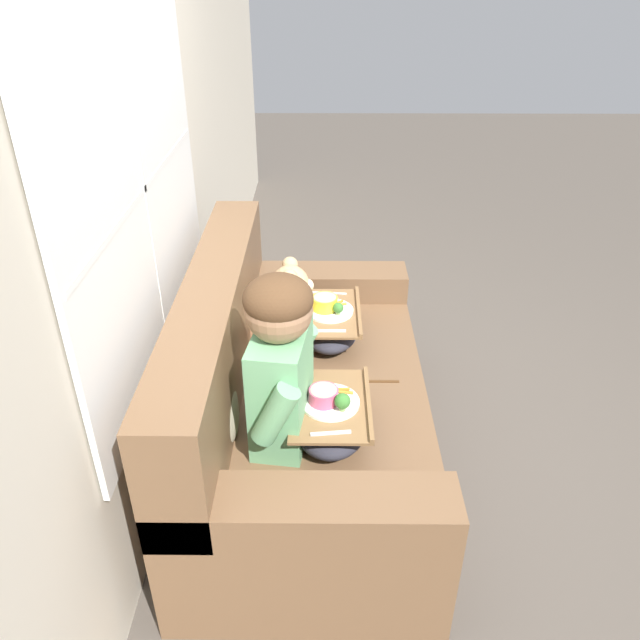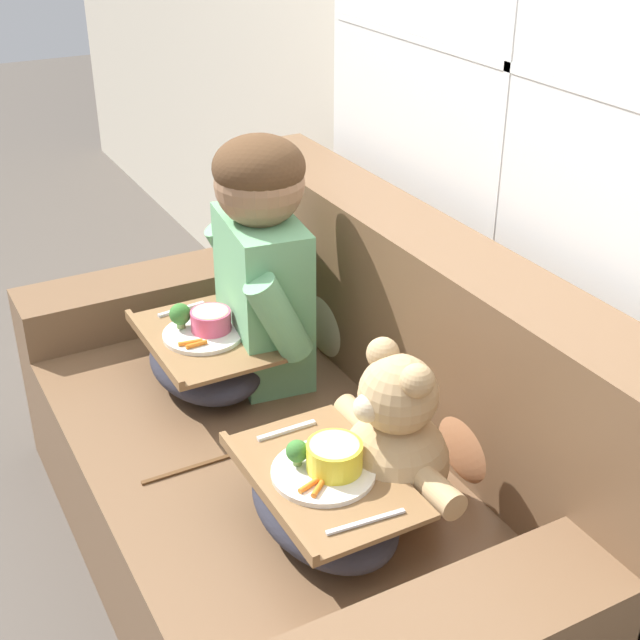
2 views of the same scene
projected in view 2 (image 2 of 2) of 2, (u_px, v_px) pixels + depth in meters
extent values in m
plane|color=#4C443D|center=(292.00, 569.00, 2.47)|extent=(14.00, 14.00, 0.00)
cube|color=beige|center=(525.00, 70.00, 2.12)|extent=(8.00, 0.05, 2.60)
cube|color=white|center=(511.00, 66.00, 2.10)|extent=(1.68, 0.02, 1.40)
cube|color=black|center=(513.00, 66.00, 2.10)|extent=(1.63, 0.01, 1.35)
cube|color=white|center=(510.00, 66.00, 2.10)|extent=(0.02, 0.02, 1.35)
cube|color=white|center=(510.00, 66.00, 2.10)|extent=(1.63, 0.02, 0.02)
cube|color=brown|center=(291.00, 507.00, 2.36)|extent=(1.80, 1.00, 0.44)
cube|color=brown|center=(422.00, 319.00, 2.31)|extent=(1.80, 0.22, 0.49)
cube|color=brown|center=(178.00, 291.00, 2.84)|extent=(0.22, 1.00, 0.15)
cube|color=brown|center=(485.00, 632.00, 1.61)|extent=(0.22, 1.00, 0.15)
cube|color=#513219|center=(282.00, 439.00, 2.25)|extent=(0.01, 0.74, 0.01)
ellipsoid|color=#C1B293|center=(335.00, 303.00, 2.58)|extent=(0.32, 0.16, 0.34)
ellipsoid|color=#B2754C|center=(478.00, 422.00, 2.05)|extent=(0.30, 0.15, 0.31)
cube|color=#66A370|center=(263.00, 297.00, 2.45)|extent=(0.36, 0.23, 0.46)
sphere|color=#936B4C|center=(259.00, 183.00, 2.30)|extent=(0.24, 0.24, 0.24)
ellipsoid|color=#4C331E|center=(259.00, 167.00, 2.28)|extent=(0.24, 0.24, 0.17)
cylinder|color=#66A370|center=(237.00, 259.00, 2.59)|extent=(0.11, 0.19, 0.25)
cylinder|color=#66A370|center=(279.00, 318.00, 2.27)|extent=(0.11, 0.19, 0.25)
sphere|color=tan|center=(395.00, 461.00, 1.98)|extent=(0.24, 0.24, 0.24)
sphere|color=tan|center=(398.00, 394.00, 1.89)|extent=(0.17, 0.17, 0.17)
sphere|color=tan|center=(383.00, 354.00, 1.91)|extent=(0.07, 0.07, 0.07)
sphere|color=tan|center=(417.00, 381.00, 1.81)|extent=(0.07, 0.07, 0.07)
sphere|color=beige|center=(368.00, 408.00, 1.86)|extent=(0.06, 0.06, 0.06)
sphere|color=black|center=(361.00, 408.00, 1.85)|extent=(0.02, 0.02, 0.02)
cylinder|color=tan|center=(358.00, 418.00, 2.08)|extent=(0.12, 0.07, 0.06)
cylinder|color=tan|center=(438.00, 492.00, 1.85)|extent=(0.12, 0.07, 0.06)
cylinder|color=tan|center=(335.00, 497.00, 2.01)|extent=(0.07, 0.11, 0.06)
cylinder|color=tan|center=(361.00, 526.00, 1.92)|extent=(0.07, 0.11, 0.06)
ellipsoid|color=#2D2D38|center=(205.00, 362.00, 2.45)|extent=(0.42, 0.29, 0.14)
cube|color=brown|center=(204.00, 338.00, 2.42)|extent=(0.44, 0.30, 0.01)
cube|color=brown|center=(153.00, 346.00, 2.35)|extent=(0.44, 0.02, 0.02)
cylinder|color=white|center=(203.00, 334.00, 2.41)|extent=(0.22, 0.22, 0.01)
cylinder|color=#D64C70|center=(211.00, 320.00, 2.41)|extent=(0.11, 0.11, 0.06)
cylinder|color=#E5D189|center=(210.00, 313.00, 2.40)|extent=(0.10, 0.10, 0.01)
sphere|color=#38702D|center=(180.00, 314.00, 2.41)|extent=(0.06, 0.06, 0.06)
cylinder|color=#7A9E56|center=(181.00, 324.00, 2.43)|extent=(0.02, 0.02, 0.03)
cylinder|color=orange|center=(190.00, 342.00, 2.35)|extent=(0.02, 0.07, 0.01)
cylinder|color=orange|center=(196.00, 344.00, 2.34)|extent=(0.01, 0.06, 0.01)
cube|color=silver|center=(181.00, 309.00, 2.54)|extent=(0.03, 0.14, 0.01)
ellipsoid|color=#2D2D38|center=(323.00, 505.00, 1.92)|extent=(0.43, 0.28, 0.14)
cube|color=brown|center=(323.00, 476.00, 1.89)|extent=(0.45, 0.29, 0.01)
cube|color=brown|center=(265.00, 491.00, 1.82)|extent=(0.45, 0.02, 0.02)
cylinder|color=white|center=(323.00, 472.00, 1.88)|extent=(0.22, 0.22, 0.01)
cylinder|color=yellow|center=(334.00, 457.00, 1.87)|extent=(0.12, 0.12, 0.06)
cylinder|color=#E5D189|center=(334.00, 446.00, 1.86)|extent=(0.11, 0.11, 0.01)
sphere|color=#38702D|center=(297.00, 451.00, 1.88)|extent=(0.05, 0.05, 0.05)
cylinder|color=#7A9E56|center=(297.00, 461.00, 1.89)|extent=(0.02, 0.02, 0.02)
cylinder|color=orange|center=(310.00, 485.00, 1.83)|extent=(0.03, 0.06, 0.01)
cylinder|color=orange|center=(318.00, 488.00, 1.82)|extent=(0.04, 0.05, 0.01)
cube|color=silver|center=(287.00, 430.00, 2.02)|extent=(0.01, 0.14, 0.01)
cube|color=silver|center=(366.00, 522.00, 1.75)|extent=(0.02, 0.17, 0.01)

